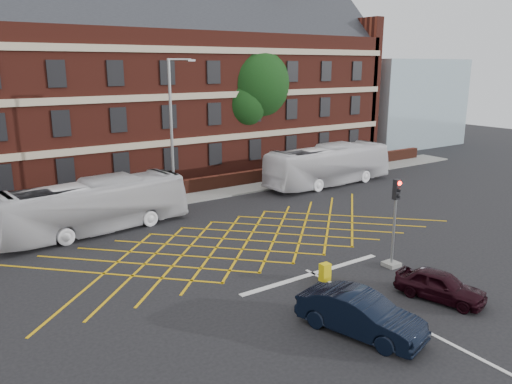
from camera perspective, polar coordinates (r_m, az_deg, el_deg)
ground at (r=26.04m, az=1.49°, el=-6.78°), size 120.00×120.00×0.00m
victorian_building at (r=44.13m, az=-15.51°, el=11.83°), size 51.00×12.17×20.40m
boundary_wall at (r=36.71m, az=-10.47°, el=0.18°), size 56.00×0.50×1.10m
far_pavement at (r=35.95m, az=-9.78°, el=-0.90°), size 60.00×3.00×0.12m
glass_block at (r=63.26m, az=15.69°, el=9.85°), size 14.00×10.00×10.00m
box_junction_hatching at (r=27.57m, az=-0.95°, el=-5.53°), size 8.22×8.22×0.02m
stop_line at (r=23.50m, az=6.56°, el=-9.25°), size 8.00×0.30×0.02m
centre_line at (r=19.61m, az=19.51°, el=-15.09°), size 0.15×14.00×0.02m
bus_left at (r=29.98m, az=-18.03°, el=-1.56°), size 11.20×3.71×3.06m
bus_right at (r=40.27m, az=8.30°, el=3.05°), size 11.54×2.99×3.19m
car_navy at (r=18.67m, az=11.81°, el=-13.48°), size 2.83×4.88×1.52m
car_maroon at (r=22.10m, az=20.30°, el=-9.97°), size 2.36×3.87×1.23m
deciduous_tree at (r=45.57m, az=-0.78°, el=11.65°), size 7.46×7.14×11.33m
traffic_light_near at (r=24.44m, az=15.47°, el=-4.35°), size 0.70×0.70×4.27m
street_lamp at (r=31.89m, az=-9.39°, el=3.39°), size 2.25×1.00×9.75m
utility_cabinet at (r=22.71m, az=7.88°, el=-9.07°), size 0.45×0.36×0.82m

